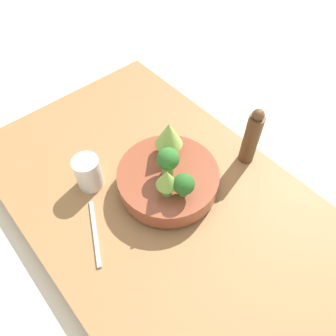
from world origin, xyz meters
The scene contains 10 objects.
ground_plane centered at (0.00, 0.00, 0.00)m, with size 6.00×6.00×0.00m, color beige.
table centered at (0.00, 0.00, 0.02)m, with size 1.08×0.64×0.04m.
bowl centered at (-0.03, 0.04, 0.08)m, with size 0.26×0.26×0.06m.
romanesco_piece_far centered at (-0.08, 0.08, 0.17)m, with size 0.07×0.07×0.11m.
broccoli_floret_right centered at (0.04, 0.02, 0.15)m, with size 0.05×0.05×0.07m.
romanesco_piece_near centered at (0.01, -0.01, 0.16)m, with size 0.05×0.05×0.09m.
broccoli_floret_center centered at (-0.03, 0.04, 0.16)m, with size 0.06×0.06×0.08m.
cup centered at (-0.18, -0.11, 0.09)m, with size 0.07×0.07×0.10m.
pepper_mill centered at (0.04, 0.27, 0.13)m, with size 0.04×0.04×0.18m.
fork centered at (-0.05, -0.19, 0.04)m, with size 0.16×0.09×0.01m.
Camera 1 is at (0.33, -0.28, 0.77)m, focal length 35.00 mm.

